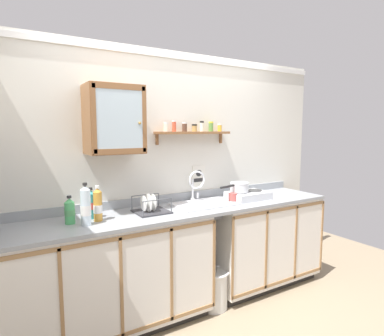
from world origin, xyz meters
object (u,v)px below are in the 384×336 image
object	(u,v)px
bottle_detergent_teal_3	(91,204)
bottle_soda_green_1	(70,211)
saucepan	(239,187)
dish_rack	(150,208)
bottle_water_clear_2	(86,206)
hot_plate_stove	(248,195)
bottle_juice_amber_0	(98,205)
warning_sign	(199,176)
sink	(204,206)
trash_bin	(214,289)
wall_cabinet	(114,120)
mug	(233,197)

from	to	relation	value
bottle_detergent_teal_3	bottle_soda_green_1	bearing A→B (deg)	-160.20
saucepan	dish_rack	size ratio (longest dim) A/B	1.36
bottle_water_clear_2	hot_plate_stove	bearing A→B (deg)	2.64
bottle_juice_amber_0	dish_rack	distance (m)	0.46
bottle_water_clear_2	dish_rack	size ratio (longest dim) A/B	1.15
warning_sign	hot_plate_stove	bearing A→B (deg)	-36.28
sink	dish_rack	world-z (taller)	sink
hot_plate_stove	trash_bin	size ratio (longest dim) A/B	1.13
sink	warning_sign	world-z (taller)	warning_sign
bottle_detergent_teal_3	warning_sign	bearing A→B (deg)	10.19
wall_cabinet	warning_sign	distance (m)	1.09
saucepan	trash_bin	xyz separation A→B (m)	(-0.42, -0.17, -0.90)
bottle_detergent_teal_3	mug	size ratio (longest dim) A/B	2.15
saucepan	wall_cabinet	distance (m)	1.40
wall_cabinet	trash_bin	bearing A→B (deg)	-20.67
mug	wall_cabinet	bearing A→B (deg)	171.29
hot_plate_stove	wall_cabinet	bearing A→B (deg)	173.51
bottle_water_clear_2	wall_cabinet	world-z (taller)	wall_cabinet
dish_rack	bottle_juice_amber_0	bearing A→B (deg)	-176.84
dish_rack	warning_sign	distance (m)	0.75
bottle_water_clear_2	wall_cabinet	xyz separation A→B (m)	(0.31, 0.23, 0.65)
saucepan	bottle_soda_green_1	world-z (taller)	bottle_soda_green_1
dish_rack	wall_cabinet	bearing A→B (deg)	153.16
warning_sign	bottle_soda_green_1	bearing A→B (deg)	-168.49
bottle_juice_amber_0	bottle_detergent_teal_3	bearing A→B (deg)	105.66
sink	bottle_detergent_teal_3	size ratio (longest dim) A/B	2.36
bottle_water_clear_2	trash_bin	world-z (taller)	bottle_water_clear_2
dish_rack	wall_cabinet	distance (m)	0.81
sink	dish_rack	xyz separation A→B (m)	(-0.57, -0.03, 0.05)
hot_plate_stove	bottle_soda_green_1	xyz separation A→B (m)	(-1.74, 0.03, 0.06)
bottle_detergent_teal_3	dish_rack	xyz separation A→B (m)	(0.48, -0.07, -0.08)
hot_plate_stove	mug	distance (m)	0.22
hot_plate_stove	saucepan	xyz separation A→B (m)	(-0.10, 0.02, 0.09)
trash_bin	bottle_soda_green_1	bearing A→B (deg)	171.29
saucepan	bottle_juice_amber_0	bearing A→B (deg)	-179.08
bottle_detergent_teal_3	dish_rack	distance (m)	0.49
bottle_juice_amber_0	bottle_water_clear_2	size ratio (longest dim) A/B	0.87
sink	bottle_detergent_teal_3	world-z (taller)	sink
bottle_juice_amber_0	sink	bearing A→B (deg)	2.83
bottle_soda_green_1	warning_sign	distance (m)	1.36
bottle_soda_green_1	bottle_water_clear_2	world-z (taller)	bottle_water_clear_2
hot_plate_stove	saucepan	size ratio (longest dim) A/B	1.08
bottle_soda_green_1	wall_cabinet	bearing A→B (deg)	16.68
sink	hot_plate_stove	world-z (taller)	sink
warning_sign	trash_bin	xyz separation A→B (m)	(-0.11, -0.46, -1.00)
mug	trash_bin	distance (m)	0.87
hot_plate_stove	dish_rack	distance (m)	1.08
sink	saucepan	xyz separation A→B (m)	(0.41, -0.03, 0.15)
saucepan	trash_bin	world-z (taller)	saucepan
saucepan	bottle_juice_amber_0	xyz separation A→B (m)	(-1.43, -0.02, -0.01)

